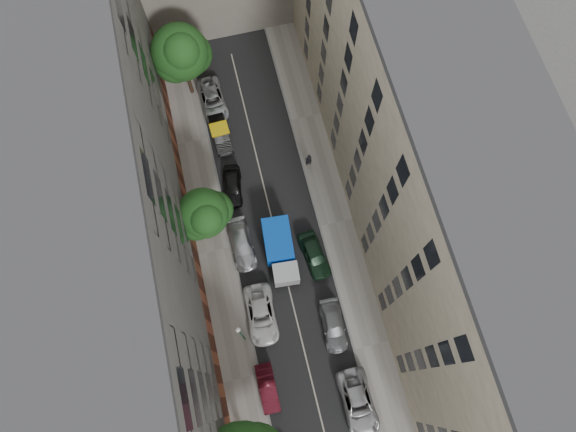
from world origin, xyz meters
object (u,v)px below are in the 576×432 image
object	(u,v)px
car_left_1	(268,388)
car_left_5	(221,134)
tree_mid	(205,215)
car_right_0	(358,403)
car_right_2	(315,255)
pedestrian	(309,160)
car_right_1	(333,326)
car_left_6	(213,100)
tree_far	(181,54)
car_left_4	(232,186)
car_left_2	(261,315)
tarp_truck	(280,251)
car_left_3	(242,245)
lamp_post	(241,334)

from	to	relation	value
car_left_1	car_left_5	bearing A→B (deg)	88.29
tree_mid	car_right_0	bearing A→B (deg)	-63.09
car_left_5	car_right_0	size ratio (longest dim) A/B	0.80
car_right_2	pedestrian	size ratio (longest dim) A/B	2.43
car_right_1	car_left_6	bearing A→B (deg)	106.87
car_left_6	car_right_0	distance (m)	30.19
car_left_6	car_right_0	size ratio (longest dim) A/B	0.95
tree_mid	tree_far	bearing A→B (deg)	86.59
car_left_4	car_right_1	size ratio (longest dim) A/B	0.93
car_left_2	tree_far	distance (m)	23.42
tree_mid	tarp_truck	bearing A→B (deg)	-32.71
car_left_2	car_left_3	distance (m)	6.30
tree_far	lamp_post	distance (m)	24.34
car_left_5	car_right_1	xyz separation A→B (m)	(5.60, -19.56, -0.06)
car_right_2	tree_far	bearing A→B (deg)	103.80
car_left_2	car_left_1	bearing A→B (deg)	-94.59
car_left_4	tree_far	world-z (taller)	tree_far
car_left_6	lamp_post	bearing A→B (deg)	-97.92
car_left_3	car_left_6	xyz separation A→B (m)	(0.29, 14.80, 0.01)
car_left_1	lamp_post	bearing A→B (deg)	103.09
car_left_5	tarp_truck	bearing A→B (deg)	-80.25
car_left_5	car_left_6	bearing A→B (deg)	87.87
tree_far	car_left_3	bearing A→B (deg)	-85.22
car_right_1	car_right_2	bearing A→B (deg)	93.31
car_left_3	pedestrian	bearing A→B (deg)	38.17
tree_far	car_left_1	bearing A→B (deg)	-88.13
car_left_2	car_right_0	world-z (taller)	car_right_0
car_left_5	car_left_6	size ratio (longest dim) A/B	0.84
tree_far	pedestrian	world-z (taller)	tree_far
car_left_2	car_left_3	bearing A→B (deg)	96.02
tarp_truck	car_right_0	size ratio (longest dim) A/B	1.10
tree_far	car_right_1	bearing A→B (deg)	-73.73
car_right_2	lamp_post	distance (m)	9.77
car_left_2	car_right_2	bearing A→B (deg)	37.84
car_left_3	tree_mid	bearing A→B (deg)	138.07
car_left_1	car_left_5	size ratio (longest dim) A/B	0.91
car_left_1	car_right_2	size ratio (longest dim) A/B	0.88
car_left_1	car_left_6	distance (m)	26.88
tree_far	pedestrian	bearing A→B (deg)	-48.30
car_left_1	car_left_6	xyz separation A→B (m)	(0.73, 26.87, 0.06)
lamp_post	car_right_1	bearing A→B (deg)	-6.00
car_right_1	car_left_4	bearing A→B (deg)	114.84
lamp_post	pedestrian	world-z (taller)	lamp_post
pedestrian	lamp_post	bearing A→B (deg)	49.19
car_left_4	tree_mid	xyz separation A→B (m)	(-2.57, -3.69, 4.16)
car_left_5	car_right_0	distance (m)	26.43
car_left_1	pedestrian	distance (m)	20.09
car_left_4	car_right_2	xyz separation A→B (m)	(5.60, -8.00, 0.06)
tree_mid	pedestrian	size ratio (longest dim) A/B	3.88
car_right_0	pedestrian	world-z (taller)	pedestrian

